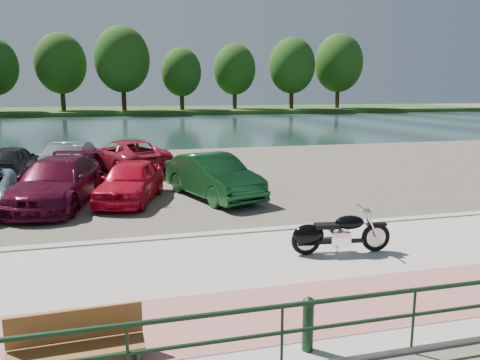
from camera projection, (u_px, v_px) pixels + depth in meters
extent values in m
plane|color=#595447|center=(306.00, 259.00, 10.62)|extent=(200.00, 200.00, 0.00)
cube|color=#9C9993|center=(324.00, 273.00, 9.66)|extent=(60.00, 6.00, 0.10)
cube|color=#A7605E|center=(360.00, 302.00, 8.23)|extent=(60.00, 2.00, 0.01)
cube|color=#9C9993|center=(277.00, 230.00, 12.51)|extent=(60.00, 0.30, 0.14)
cube|color=#454138|center=(212.00, 174.00, 21.07)|extent=(60.00, 18.00, 0.04)
cube|color=#1A302D|center=(158.00, 126.00, 48.63)|extent=(120.00, 40.00, 0.00)
cube|color=#244217|center=(142.00, 110.00, 78.98)|extent=(120.00, 24.00, 0.60)
cylinder|color=black|center=(128.00, 357.00, 5.73)|extent=(0.04, 0.04, 0.90)
cylinder|color=black|center=(282.00, 336.00, 6.22)|extent=(0.04, 0.04, 0.90)
cylinder|color=black|center=(413.00, 318.00, 6.72)|extent=(0.04, 0.04, 0.90)
cube|color=black|center=(416.00, 290.00, 6.63)|extent=(24.00, 0.05, 0.05)
cube|color=black|center=(414.00, 315.00, 6.71)|extent=(24.00, 0.04, 0.04)
cylinder|color=black|center=(308.00, 327.00, 6.65)|extent=(0.16, 0.16, 0.70)
sphere|color=black|center=(309.00, 303.00, 6.58)|extent=(0.18, 0.18, 0.18)
cylinder|color=#342212|center=(63.00, 93.00, 71.09)|extent=(0.70, 0.70, 5.40)
ellipsoid|color=#1A3C10|center=(60.00, 63.00, 70.26)|extent=(7.56, 7.56, 9.07)
cylinder|color=#342212|center=(124.00, 91.00, 70.60)|extent=(0.70, 0.70, 5.85)
ellipsoid|color=#1A3C10|center=(122.00, 59.00, 69.71)|extent=(8.19, 8.19, 9.83)
cylinder|color=#342212|center=(182.00, 95.00, 74.27)|extent=(0.70, 0.70, 4.50)
ellipsoid|color=#1A3C10|center=(181.00, 72.00, 73.59)|extent=(6.30, 6.30, 7.56)
cylinder|color=#342212|center=(235.00, 94.00, 77.78)|extent=(0.70, 0.70, 4.95)
ellipsoid|color=#1A3C10|center=(235.00, 69.00, 77.02)|extent=(6.93, 6.93, 8.32)
cylinder|color=#342212|center=(291.00, 92.00, 77.29)|extent=(0.70, 0.70, 5.40)
ellipsoid|color=#1A3C10|center=(292.00, 65.00, 76.47)|extent=(7.56, 7.56, 9.07)
cylinder|color=#342212|center=(338.00, 91.00, 80.79)|extent=(0.70, 0.70, 5.85)
ellipsoid|color=#1A3C10|center=(339.00, 63.00, 79.90)|extent=(8.19, 8.19, 9.83)
torus|color=black|center=(376.00, 237.00, 10.74)|extent=(0.69, 0.20, 0.68)
torus|color=black|center=(306.00, 240.00, 10.52)|extent=(0.69, 0.20, 0.68)
cylinder|color=#B2B2B7|center=(376.00, 237.00, 10.74)|extent=(0.46, 0.11, 0.46)
cylinder|color=#B2B2B7|center=(306.00, 240.00, 10.52)|extent=(0.46, 0.11, 0.46)
cylinder|color=silver|center=(372.00, 226.00, 10.56)|extent=(0.33, 0.09, 0.63)
cylinder|color=silver|center=(369.00, 223.00, 10.76)|extent=(0.33, 0.09, 0.63)
cylinder|color=silver|center=(364.00, 209.00, 10.56)|extent=(0.12, 0.75, 0.04)
sphere|color=silver|center=(368.00, 212.00, 10.59)|extent=(0.18, 0.18, 0.16)
sphere|color=silver|center=(370.00, 212.00, 10.60)|extent=(0.12, 0.12, 0.11)
cube|color=black|center=(376.00, 224.00, 10.68)|extent=(0.46, 0.19, 0.06)
cube|color=black|center=(341.00, 241.00, 10.64)|extent=(1.20, 0.24, 0.08)
cube|color=silver|center=(339.00, 238.00, 10.62)|extent=(0.48, 0.37, 0.34)
cylinder|color=silver|center=(344.00, 230.00, 10.59)|extent=(0.26, 0.21, 0.27)
cylinder|color=silver|center=(335.00, 230.00, 10.57)|extent=(0.26, 0.21, 0.27)
ellipsoid|color=black|center=(350.00, 222.00, 10.58)|extent=(0.72, 0.44, 0.32)
cube|color=black|center=(327.00, 226.00, 10.52)|extent=(0.58, 0.34, 0.10)
ellipsoid|color=black|center=(308.00, 235.00, 10.50)|extent=(0.76, 0.42, 0.50)
cube|color=black|center=(306.00, 238.00, 10.51)|extent=(0.42, 0.23, 0.30)
cylinder|color=silver|center=(324.00, 242.00, 10.76)|extent=(1.10, 0.22, 0.09)
cylinder|color=silver|center=(324.00, 239.00, 10.74)|extent=(1.10, 0.22, 0.09)
cylinder|color=#B2B2B7|center=(337.00, 251.00, 10.47)|extent=(0.04, 0.14, 0.22)
cube|color=brown|center=(77.00, 351.00, 6.29)|extent=(1.82, 0.53, 0.05)
cube|color=brown|center=(76.00, 325.00, 6.42)|extent=(1.80, 0.13, 0.45)
cube|color=black|center=(137.00, 349.00, 6.54)|extent=(0.08, 0.45, 0.22)
imported|color=#4E0B21|center=(57.00, 182.00, 15.26)|extent=(3.20, 5.59, 1.52)
imported|color=red|center=(130.00, 181.00, 15.79)|extent=(2.80, 4.41, 1.40)
imported|color=#11401B|center=(213.00, 176.00, 16.30)|extent=(2.99, 4.87, 1.52)
imported|color=black|center=(12.00, 161.00, 20.15)|extent=(2.05, 4.26, 1.40)
imported|color=slate|center=(73.00, 158.00, 20.92)|extent=(2.36, 4.68, 1.47)
imported|color=maroon|center=(127.00, 155.00, 21.66)|extent=(4.25, 5.87, 1.48)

